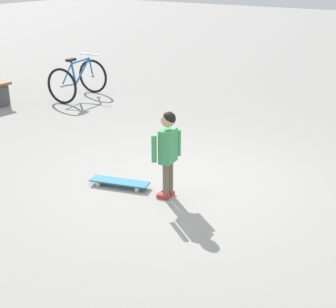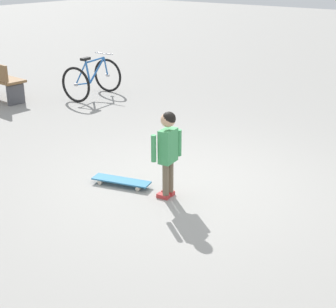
# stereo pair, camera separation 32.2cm
# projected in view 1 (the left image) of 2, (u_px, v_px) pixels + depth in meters

# --- Properties ---
(ground_plane) EXTENTS (50.00, 50.00, 0.00)m
(ground_plane) POSITION_uv_depth(u_px,v_px,m) (186.00, 184.00, 6.42)
(ground_plane) COLOR gray
(child_person) EXTENTS (0.21, 0.39, 1.06)m
(child_person) POSITION_uv_depth(u_px,v_px,m) (168.00, 145.00, 5.83)
(child_person) COLOR brown
(child_person) RESTS_ON ground
(skateboard) EXTENTS (0.78, 0.39, 0.07)m
(skateboard) POSITION_uv_depth(u_px,v_px,m) (119.00, 182.00, 6.32)
(skateboard) COLOR teal
(skateboard) RESTS_ON ground
(bicycle_near) EXTENTS (0.81, 1.14, 0.85)m
(bicycle_near) POSITION_uv_depth(u_px,v_px,m) (78.00, 80.00, 10.28)
(bicycle_near) COLOR black
(bicycle_near) RESTS_ON ground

